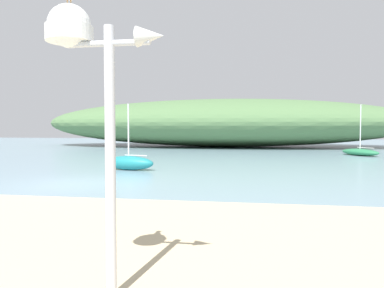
{
  "coord_description": "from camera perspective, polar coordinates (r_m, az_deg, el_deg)",
  "views": [
    {
      "loc": [
        6.75,
        -13.11,
        2.15
      ],
      "look_at": [
        3.4,
        7.01,
        1.25
      ],
      "focal_mm": 34.47,
      "sensor_mm": 36.0,
      "label": 1
    }
  ],
  "objects": [
    {
      "name": "sailboat_inner_mooring",
      "position": [
        19.09,
        -9.77,
        -2.85
      ],
      "size": [
        2.88,
        1.32,
        3.38
      ],
      "color": "teal",
      "rests_on": "ground"
    },
    {
      "name": "sailboat_by_sandbar",
      "position": [
        31.38,
        24.55,
        -1.12
      ],
      "size": [
        2.85,
        3.49,
        3.96
      ],
      "color": "#287A4C",
      "rests_on": "ground"
    },
    {
      "name": "mast_structure",
      "position": [
        4.45,
        -16.44,
        13.06
      ],
      "size": [
        1.37,
        0.53,
        3.35
      ],
      "color": "silver",
      "rests_on": "beach_sand"
    },
    {
      "name": "ground_plane",
      "position": [
        14.9,
        -17.7,
        -5.9
      ],
      "size": [
        120.0,
        120.0,
        0.0
      ],
      "primitive_type": "plane",
      "color": "#7A99A8"
    },
    {
      "name": "distant_hill",
      "position": [
        42.8,
        5.05,
        3.27
      ],
      "size": [
        42.71,
        15.17,
        5.44
      ],
      "primitive_type": "ellipsoid",
      "color": "#517547",
      "rests_on": "ground"
    }
  ]
}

